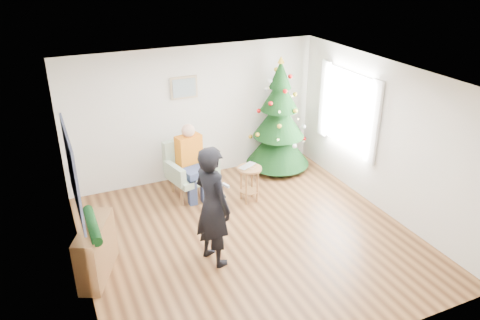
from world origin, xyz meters
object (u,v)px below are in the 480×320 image
armchair (191,175)px  stool (249,184)px  standing_man (212,206)px  console (96,251)px  christmas_tree (279,120)px

armchair → stool: bearing=-51.1°
stool → standing_man: standing_man is taller
standing_man → console: standing_man is taller
christmas_tree → standing_man: (-2.36, -2.39, -0.14)m
christmas_tree → console: size_ratio=2.35×
console → christmas_tree: bearing=51.7°
standing_man → console: (-1.60, 0.35, -0.51)m
christmas_tree → console: 4.50m
armchair → standing_man: size_ratio=0.57×
standing_man → christmas_tree: bearing=-62.4°
standing_man → armchair: bearing=-27.5°
christmas_tree → standing_man: size_ratio=1.29×
stool → console: console is taller
armchair → console: (-1.96, -1.71, 0.01)m
stool → christmas_tree: bearing=41.8°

